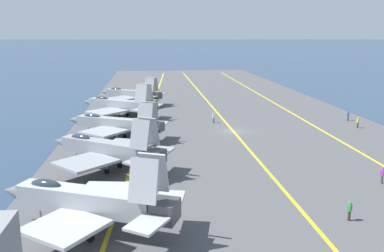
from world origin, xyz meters
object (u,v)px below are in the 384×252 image
at_px(parked_jet_second, 107,149).
at_px(parked_jet_third, 116,123).
at_px(parked_jet_fourth, 119,105).
at_px(crew_purple_vest, 382,175).
at_px(crew_yellow_vest, 358,122).
at_px(crew_green_vest, 350,210).
at_px(crew_white_vest, 214,117).
at_px(parked_jet_nearest, 88,201).
at_px(parked_jet_fifth, 131,94).
at_px(crew_blue_vest, 348,115).

bearing_deg(parked_jet_second, parked_jet_third, 0.43).
xyz_separation_m(parked_jet_fourth, crew_purple_vest, (-37.17, -29.55, -1.41)).
xyz_separation_m(crew_yellow_vest, crew_green_vest, (-32.30, 17.68, -0.05)).
height_order(parked_jet_second, crew_green_vest, parked_jet_second).
height_order(parked_jet_third, crew_white_vest, parked_jet_third).
relative_size(crew_white_vest, crew_yellow_vest, 0.98).
relative_size(parked_jet_second, parked_jet_third, 0.96).
height_order(parked_jet_nearest, crew_green_vest, parked_jet_nearest).
height_order(parked_jet_fifth, crew_yellow_vest, parked_jet_fifth).
relative_size(crew_white_vest, crew_blue_vest, 0.98).
height_order(crew_purple_vest, crew_yellow_vest, crew_yellow_vest).
distance_m(parked_jet_third, crew_yellow_vest, 39.25).
distance_m(parked_jet_fourth, crew_blue_vest, 41.46).
bearing_deg(crew_blue_vest, parked_jet_nearest, 133.34).
relative_size(parked_jet_second, parked_jet_fifth, 0.99).
bearing_deg(crew_white_vest, crew_purple_vest, -157.21).
xyz_separation_m(parked_jet_fifth, crew_blue_vest, (-21.01, -39.22, -1.37)).
height_order(parked_jet_second, parked_jet_third, parked_jet_second).
distance_m(parked_jet_second, parked_jet_fifth, 43.73).
xyz_separation_m(parked_jet_nearest, crew_purple_vest, (7.83, -28.80, -1.77)).
bearing_deg(parked_jet_second, crew_white_vest, -34.11).
height_order(crew_white_vest, crew_green_vest, crew_white_vest).
bearing_deg(crew_blue_vest, parked_jet_third, 102.28).
relative_size(parked_jet_second, parked_jet_fourth, 0.95).
height_order(parked_jet_fourth, crew_yellow_vest, parked_jet_fourth).
relative_size(crew_blue_vest, crew_yellow_vest, 1.00).
distance_m(crew_purple_vest, crew_green_vest, 10.88).
bearing_deg(crew_yellow_vest, parked_jet_nearest, 129.64).
bearing_deg(crew_white_vest, parked_jet_second, 145.89).
distance_m(parked_jet_nearest, parked_jet_fourth, 45.01).
bearing_deg(crew_blue_vest, parked_jet_fifth, 61.82).
height_order(parked_jet_third, parked_jet_fifth, parked_jet_fifth).
distance_m(crew_yellow_vest, crew_green_vest, 36.82).
bearing_deg(crew_yellow_vest, parked_jet_fifth, 55.17).
distance_m(parked_jet_nearest, crew_green_vest, 21.35).
relative_size(parked_jet_second, crew_yellow_vest, 8.35).
distance_m(parked_jet_fifth, crew_purple_vest, 58.16).
relative_size(crew_blue_vest, crew_green_vest, 1.05).
relative_size(parked_jet_second, crew_blue_vest, 8.36).
height_order(parked_jet_fifth, crew_green_vest, parked_jet_fifth).
bearing_deg(parked_jet_fifth, parked_jet_nearest, 179.20).
bearing_deg(parked_jet_fifth, crew_white_vest, -143.33).
bearing_deg(crew_white_vest, parked_jet_nearest, 157.63).
bearing_deg(crew_white_vest, parked_jet_fifth, 36.67).
bearing_deg(crew_purple_vest, crew_white_vest, 22.79).
height_order(parked_jet_second, crew_purple_vest, parked_jet_second).
relative_size(parked_jet_third, parked_jet_fifth, 1.03).
bearing_deg(parked_jet_second, crew_blue_vest, -60.47).
xyz_separation_m(parked_jet_second, parked_jet_fifth, (43.72, -0.86, -0.17)).
relative_size(parked_jet_nearest, parked_jet_fifth, 1.01).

